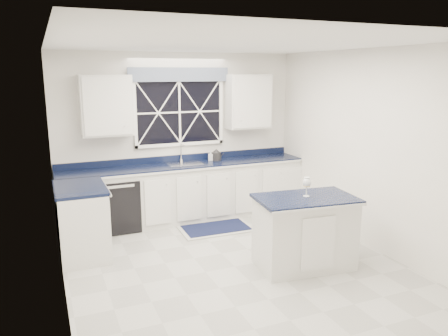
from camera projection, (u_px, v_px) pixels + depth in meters
name	position (u px, v px, depth m)	size (l,w,h in m)	color
ground	(235.00, 267.00, 5.48)	(4.50, 4.50, 0.00)	#ADADA8
back_wall	(179.00, 136.00, 7.21)	(4.00, 0.10, 2.70)	silver
base_cabinets	(169.00, 198.00, 6.86)	(3.99, 1.60, 0.90)	silver
countertop	(185.00, 165.00, 7.03)	(3.98, 0.64, 0.04)	black
dishwasher	(118.00, 203.00, 6.72)	(0.60, 0.58, 0.82)	black
window	(179.00, 107.00, 7.06)	(1.65, 0.09, 1.26)	black
upper_cabinets	(182.00, 103.00, 6.94)	(3.10, 0.34, 0.90)	silver
faucet	(181.00, 152.00, 7.17)	(0.05, 0.20, 0.30)	silver
island	(305.00, 232.00, 5.41)	(1.28, 0.85, 0.90)	silver
rug	(216.00, 228.00, 6.80)	(1.13, 0.71, 0.02)	#ACACA7
kettle	(216.00, 155.00, 7.31)	(0.25, 0.22, 0.19)	#2B2B2D
wine_glass	(307.00, 183.00, 5.31)	(0.10, 0.10, 0.24)	silver
soap_bottle	(211.00, 155.00, 7.29)	(0.08, 0.08, 0.17)	silver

